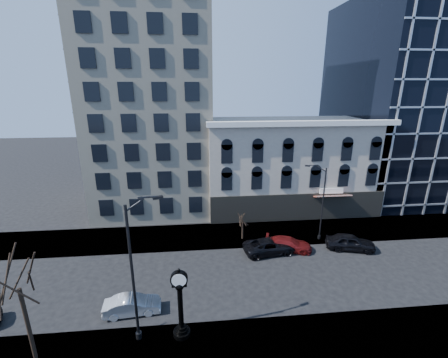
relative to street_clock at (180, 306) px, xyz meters
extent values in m
plane|color=black|center=(1.86, 6.00, -2.47)|extent=(160.00, 160.00, 0.00)
cube|color=gray|center=(1.86, 14.00, -2.41)|extent=(160.00, 6.00, 0.12)
cube|color=gray|center=(1.86, -2.00, -2.41)|extent=(160.00, 6.00, 0.12)
cube|color=beige|center=(-4.14, 25.00, 16.53)|extent=(15.00, 15.00, 38.00)
cube|color=#BEAE9C|center=(13.86, 22.00, 3.53)|extent=(22.00, 10.00, 12.00)
cube|color=white|center=(13.86, 16.80, 9.73)|extent=(22.60, 0.80, 0.60)
cube|color=black|center=(13.86, 16.95, -0.67)|extent=(22.00, 0.30, 3.60)
cube|color=maroon|center=(17.86, 16.40, 0.93)|extent=(4.50, 1.18, 0.55)
cube|color=black|center=(33.86, 27.00, 11.53)|extent=(20.00, 20.00, 28.00)
cylinder|color=black|center=(0.00, 0.00, -2.19)|extent=(1.18, 1.18, 0.32)
cylinder|color=black|center=(0.00, 0.00, -1.92)|extent=(0.86, 0.86, 0.21)
cylinder|color=black|center=(0.00, 0.00, -1.73)|extent=(0.64, 0.64, 0.17)
cylinder|color=black|center=(0.00, 0.00, -0.10)|extent=(0.34, 0.34, 3.11)
sphere|color=black|center=(0.00, 0.00, 1.56)|extent=(0.60, 0.60, 0.60)
cube|color=black|center=(0.00, 0.00, 1.67)|extent=(0.97, 0.25, 0.27)
cylinder|color=black|center=(0.00, 0.00, 2.10)|extent=(1.12, 0.36, 1.12)
cylinder|color=white|center=(0.00, -0.18, 2.10)|extent=(0.94, 0.03, 0.94)
cylinder|color=white|center=(0.00, 0.18, 2.10)|extent=(0.94, 0.03, 0.94)
sphere|color=black|center=(0.00, 0.00, 2.74)|extent=(0.21, 0.21, 0.21)
cylinder|color=black|center=(-2.86, 0.00, 2.47)|extent=(0.18, 0.18, 9.65)
cylinder|color=black|center=(-2.86, 0.00, -2.13)|extent=(0.40, 0.40, 0.45)
cube|color=black|center=(-0.83, 0.65, 7.47)|extent=(0.66, 0.42, 0.16)
cylinder|color=black|center=(14.65, 12.00, 1.70)|extent=(0.15, 0.15, 8.11)
cylinder|color=black|center=(14.65, 12.00, -2.16)|extent=(0.34, 0.34, 0.38)
cube|color=black|center=(12.93, 12.51, 5.90)|extent=(0.56, 0.35, 0.13)
cylinder|color=black|center=(-9.00, -0.97, 0.21)|extent=(0.24, 0.24, 5.12)
cylinder|color=black|center=(6.18, 12.86, -1.28)|extent=(0.19, 0.19, 2.14)
imported|color=#A5A8AD|center=(-3.76, 2.57, -1.78)|extent=(4.29, 1.83, 1.38)
imported|color=black|center=(8.51, 9.88, -1.73)|extent=(5.64, 3.19, 1.49)
imported|color=maroon|center=(10.58, 10.21, -1.79)|extent=(5.07, 3.18, 1.37)
imported|color=black|center=(16.98, 9.71, -1.64)|extent=(5.20, 3.12, 1.66)
camera|label=1|loc=(1.28, -16.47, 13.90)|focal=24.00mm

